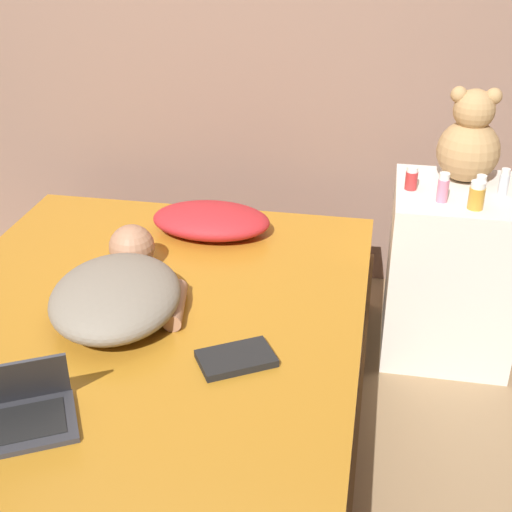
{
  "coord_description": "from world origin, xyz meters",
  "views": [
    {
      "loc": [
        0.75,
        -1.79,
        1.74
      ],
      "look_at": [
        0.37,
        0.26,
        0.62
      ],
      "focal_mm": 50.0,
      "sensor_mm": 36.0,
      "label": 1
    }
  ],
  "objects_px": {
    "laptop": "(13,410)",
    "bottle_clear": "(504,182)",
    "bottle_red": "(412,178)",
    "bottle_pink": "(443,188)",
    "book": "(236,358)",
    "bottle_amber": "(477,196)",
    "teddy_bear": "(470,141)",
    "pillow": "(211,220)",
    "person_lying": "(119,290)",
    "bottle_white": "(480,187)"
  },
  "relations": [
    {
      "from": "person_lying",
      "to": "bottle_white",
      "type": "xyz_separation_m",
      "value": [
        1.18,
        0.58,
        0.22
      ]
    },
    {
      "from": "teddy_bear",
      "to": "bottle_amber",
      "type": "bearing_deg",
      "value": -85.95
    },
    {
      "from": "person_lying",
      "to": "bottle_red",
      "type": "relative_size",
      "value": 8.03
    },
    {
      "from": "bottle_pink",
      "to": "bottle_amber",
      "type": "bearing_deg",
      "value": -20.28
    },
    {
      "from": "laptop",
      "to": "bottle_amber",
      "type": "distance_m",
      "value": 1.67
    },
    {
      "from": "person_lying",
      "to": "laptop",
      "type": "height_order",
      "value": "laptop"
    },
    {
      "from": "teddy_bear",
      "to": "bottle_clear",
      "type": "height_order",
      "value": "teddy_bear"
    },
    {
      "from": "laptop",
      "to": "bottle_clear",
      "type": "bearing_deg",
      "value": 13.66
    },
    {
      "from": "laptop",
      "to": "teddy_bear",
      "type": "bearing_deg",
      "value": 19.3
    },
    {
      "from": "person_lying",
      "to": "laptop",
      "type": "bearing_deg",
      "value": -108.19
    },
    {
      "from": "bottle_amber",
      "to": "bottle_red",
      "type": "height_order",
      "value": "bottle_amber"
    },
    {
      "from": "pillow",
      "to": "teddy_bear",
      "type": "height_order",
      "value": "teddy_bear"
    },
    {
      "from": "pillow",
      "to": "book",
      "type": "height_order",
      "value": "pillow"
    },
    {
      "from": "pillow",
      "to": "bottle_pink",
      "type": "distance_m",
      "value": 0.93
    },
    {
      "from": "bottle_amber",
      "to": "bottle_clear",
      "type": "xyz_separation_m",
      "value": [
        0.11,
        0.14,
        0.0
      ]
    },
    {
      "from": "laptop",
      "to": "bottle_pink",
      "type": "xyz_separation_m",
      "value": [
        1.13,
        1.13,
        0.26
      ]
    },
    {
      "from": "teddy_bear",
      "to": "book",
      "type": "relative_size",
      "value": 1.37
    },
    {
      "from": "bottle_amber",
      "to": "bottle_red",
      "type": "bearing_deg",
      "value": 148.24
    },
    {
      "from": "bottle_amber",
      "to": "bottle_white",
      "type": "relative_size",
      "value": 1.12
    },
    {
      "from": "teddy_bear",
      "to": "bottle_pink",
      "type": "relative_size",
      "value": 3.32
    },
    {
      "from": "person_lying",
      "to": "laptop",
      "type": "distance_m",
      "value": 0.6
    },
    {
      "from": "laptop",
      "to": "book",
      "type": "relative_size",
      "value": 1.43
    },
    {
      "from": "bottle_clear",
      "to": "bottle_white",
      "type": "height_order",
      "value": "bottle_clear"
    },
    {
      "from": "bottle_amber",
      "to": "person_lying",
      "type": "bearing_deg",
      "value": -157.08
    },
    {
      "from": "pillow",
      "to": "bottle_clear",
      "type": "xyz_separation_m",
      "value": [
        1.11,
        0.01,
        0.25
      ]
    },
    {
      "from": "teddy_bear",
      "to": "book",
      "type": "height_order",
      "value": "teddy_bear"
    },
    {
      "from": "bottle_red",
      "to": "book",
      "type": "xyz_separation_m",
      "value": [
        -0.5,
        -0.84,
        -0.29
      ]
    },
    {
      "from": "bottle_red",
      "to": "pillow",
      "type": "bearing_deg",
      "value": -179.64
    },
    {
      "from": "bottle_white",
      "to": "book",
      "type": "xyz_separation_m",
      "value": [
        -0.74,
        -0.8,
        -0.29
      ]
    },
    {
      "from": "pillow",
      "to": "bottle_amber",
      "type": "relative_size",
      "value": 4.72
    },
    {
      "from": "bottle_pink",
      "to": "bottle_red",
      "type": "bearing_deg",
      "value": 138.71
    },
    {
      "from": "person_lying",
      "to": "pillow",
      "type": "bearing_deg",
      "value": 65.21
    },
    {
      "from": "bottle_white",
      "to": "teddy_bear",
      "type": "bearing_deg",
      "value": 102.67
    },
    {
      "from": "bottle_red",
      "to": "bottle_clear",
      "type": "bearing_deg",
      "value": 0.68
    },
    {
      "from": "bottle_clear",
      "to": "pillow",
      "type": "bearing_deg",
      "value": -179.54
    },
    {
      "from": "person_lying",
      "to": "bottle_red",
      "type": "bearing_deg",
      "value": 23.57
    },
    {
      "from": "bottle_clear",
      "to": "bottle_amber",
      "type": "bearing_deg",
      "value": -127.34
    },
    {
      "from": "person_lying",
      "to": "bottle_amber",
      "type": "relative_size",
      "value": 7.02
    },
    {
      "from": "teddy_bear",
      "to": "bottle_white",
      "type": "xyz_separation_m",
      "value": [
        0.04,
        -0.18,
        -0.11
      ]
    },
    {
      "from": "laptop",
      "to": "bottle_red",
      "type": "distance_m",
      "value": 1.61
    },
    {
      "from": "bottle_amber",
      "to": "teddy_bear",
      "type": "bearing_deg",
      "value": 94.05
    },
    {
      "from": "bottle_white",
      "to": "person_lying",
      "type": "bearing_deg",
      "value": -153.76
    },
    {
      "from": "person_lying",
      "to": "bottle_clear",
      "type": "xyz_separation_m",
      "value": [
        1.27,
        0.63,
        0.23
      ]
    },
    {
      "from": "pillow",
      "to": "laptop",
      "type": "height_order",
      "value": "laptop"
    },
    {
      "from": "bottle_red",
      "to": "book",
      "type": "bearing_deg",
      "value": -120.46
    },
    {
      "from": "laptop",
      "to": "bottle_red",
      "type": "xyz_separation_m",
      "value": [
        1.02,
        1.22,
        0.25
      ]
    },
    {
      "from": "bottle_clear",
      "to": "book",
      "type": "relative_size",
      "value": 0.39
    },
    {
      "from": "bottle_red",
      "to": "bottle_pink",
      "type": "bearing_deg",
      "value": -41.29
    },
    {
      "from": "bottle_clear",
      "to": "laptop",
      "type": "bearing_deg",
      "value": -137.82
    },
    {
      "from": "bottle_pink",
      "to": "book",
      "type": "xyz_separation_m",
      "value": [
        -0.61,
        -0.75,
        -0.29
      ]
    }
  ]
}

